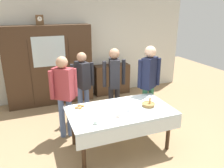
# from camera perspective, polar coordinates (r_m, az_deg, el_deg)

# --- Properties ---
(ground_plane) EXTENTS (12.00, 12.00, 0.00)m
(ground_plane) POSITION_cam_1_polar(r_m,az_deg,el_deg) (4.48, 0.96, -14.24)
(ground_plane) COLOR #997A56
(ground_plane) RESTS_ON ground
(back_wall) EXTENTS (6.40, 0.10, 2.70)m
(back_wall) POSITION_cam_1_polar(r_m,az_deg,el_deg) (6.37, -8.13, 8.86)
(back_wall) COLOR silver
(back_wall) RESTS_ON ground
(dining_table) EXTENTS (1.83, 1.04, 0.75)m
(dining_table) POSITION_cam_1_polar(r_m,az_deg,el_deg) (3.96, 2.31, -8.02)
(dining_table) COLOR #3D2819
(dining_table) RESTS_ON ground
(wall_cabinet) EXTENTS (2.17, 0.46, 2.04)m
(wall_cabinet) POSITION_cam_1_polar(r_m,az_deg,el_deg) (6.01, -15.69, 4.54)
(wall_cabinet) COLOR #3D2819
(wall_cabinet) RESTS_ON ground
(mantel_clock) EXTENTS (0.18, 0.11, 0.24)m
(mantel_clock) POSITION_cam_1_polar(r_m,az_deg,el_deg) (5.84, -18.01, 15.29)
(mantel_clock) COLOR brown
(mantel_clock) RESTS_ON wall_cabinet
(bookshelf_low) EXTENTS (1.03, 0.35, 0.87)m
(bookshelf_low) POSITION_cam_1_polar(r_m,az_deg,el_deg) (6.61, -0.08, 1.24)
(bookshelf_low) COLOR #3D2819
(bookshelf_low) RESTS_ON ground
(book_stack) EXTENTS (0.14, 0.19, 0.10)m
(book_stack) POSITION_cam_1_polar(r_m,az_deg,el_deg) (6.48, -0.08, 5.30)
(book_stack) COLOR #2D5184
(book_stack) RESTS_ON bookshelf_low
(tea_cup_mid_right) EXTENTS (0.13, 0.13, 0.06)m
(tea_cup_mid_right) POSITION_cam_1_polar(r_m,az_deg,el_deg) (3.89, 4.38, -6.62)
(tea_cup_mid_right) COLOR white
(tea_cup_mid_right) RESTS_ON dining_table
(tea_cup_mid_left) EXTENTS (0.13, 0.13, 0.06)m
(tea_cup_mid_left) POSITION_cam_1_polar(r_m,az_deg,el_deg) (3.70, 1.71, -7.99)
(tea_cup_mid_left) COLOR white
(tea_cup_mid_left) RESTS_ON dining_table
(tea_cup_near_left) EXTENTS (0.13, 0.13, 0.06)m
(tea_cup_near_left) POSITION_cam_1_polar(r_m,az_deg,el_deg) (3.49, -4.11, -9.77)
(tea_cup_near_left) COLOR silver
(tea_cup_near_left) RESTS_ON dining_table
(bread_basket) EXTENTS (0.24, 0.24, 0.16)m
(bread_basket) POSITION_cam_1_polar(r_m,az_deg,el_deg) (4.13, 9.29, -5.14)
(bread_basket) COLOR #9E7542
(bread_basket) RESTS_ON dining_table
(pastry_plate) EXTENTS (0.28, 0.28, 0.05)m
(pastry_plate) POSITION_cam_1_polar(r_m,az_deg,el_deg) (4.04, -8.29, -5.93)
(pastry_plate) COLOR white
(pastry_plate) RESTS_ON dining_table
(spoon_near_left) EXTENTS (0.12, 0.02, 0.01)m
(spoon_near_left) POSITION_cam_1_polar(r_m,az_deg,el_deg) (4.09, 6.73, -5.70)
(spoon_near_left) COLOR silver
(spoon_near_left) RESTS_ON dining_table
(spoon_back_edge) EXTENTS (0.12, 0.02, 0.01)m
(spoon_back_edge) POSITION_cam_1_polar(r_m,az_deg,el_deg) (3.88, -1.13, -7.02)
(spoon_back_edge) COLOR silver
(spoon_back_edge) RESTS_ON dining_table
(spoon_far_right) EXTENTS (0.12, 0.02, 0.01)m
(spoon_far_right) POSITION_cam_1_polar(r_m,az_deg,el_deg) (4.04, -2.40, -5.93)
(spoon_far_right) COLOR silver
(spoon_far_right) RESTS_ON dining_table
(person_by_cabinet) EXTENTS (0.52, 0.40, 1.56)m
(person_by_cabinet) POSITION_cam_1_polar(r_m,az_deg,el_deg) (4.92, -7.51, 0.96)
(person_by_cabinet) COLOR slate
(person_by_cabinet) RESTS_ON ground
(person_beside_shelf) EXTENTS (0.52, 0.39, 1.63)m
(person_beside_shelf) POSITION_cam_1_polar(r_m,az_deg,el_deg) (4.29, -12.21, -1.44)
(person_beside_shelf) COLOR slate
(person_beside_shelf) RESTS_ON ground
(person_behind_table_left) EXTENTS (0.52, 0.36, 1.73)m
(person_behind_table_left) POSITION_cam_1_polar(r_m,az_deg,el_deg) (4.69, 9.41, 1.48)
(person_behind_table_left) COLOR #33704C
(person_behind_table_left) RESTS_ON ground
(person_behind_table_right) EXTENTS (0.52, 0.40, 1.66)m
(person_behind_table_right) POSITION_cam_1_polar(r_m,az_deg,el_deg) (4.80, 0.55, 1.47)
(person_behind_table_right) COLOR #232328
(person_behind_table_right) RESTS_ON ground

